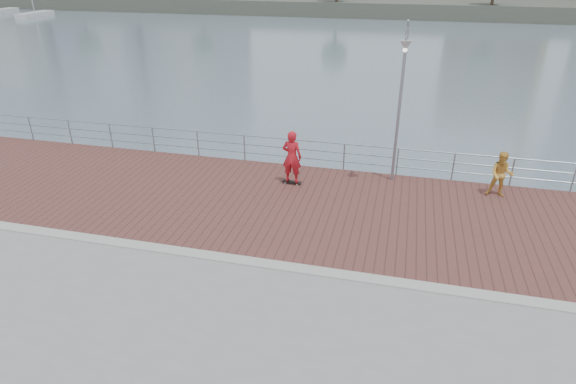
% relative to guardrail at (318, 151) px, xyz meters
% --- Properties ---
extents(water, '(400.00, 400.00, 0.00)m').
position_rel_guardrail_xyz_m(water, '(-0.00, -7.00, -2.69)').
color(water, slate).
rests_on(water, ground).
extents(brick_lane, '(40.00, 6.80, 0.02)m').
position_rel_guardrail_xyz_m(brick_lane, '(-0.00, -3.40, -0.68)').
color(brick_lane, brown).
rests_on(brick_lane, seawall).
extents(curb, '(40.00, 0.40, 0.06)m').
position_rel_guardrail_xyz_m(curb, '(-0.00, -7.00, -0.66)').
color(curb, '#B7B5AD').
rests_on(curb, seawall).
extents(guardrail, '(39.06, 0.06, 1.13)m').
position_rel_guardrail_xyz_m(guardrail, '(0.00, 0.00, 0.00)').
color(guardrail, '#8C9EA8').
rests_on(guardrail, brick_lane).
extents(street_lamp, '(0.40, 1.18, 5.55)m').
position_rel_guardrail_xyz_m(street_lamp, '(2.95, -0.91, 3.25)').
color(street_lamp, gray).
rests_on(street_lamp, brick_lane).
extents(skateboard, '(0.73, 0.23, 0.08)m').
position_rel_guardrail_xyz_m(skateboard, '(-0.66, -1.75, -0.61)').
color(skateboard, black).
rests_on(skateboard, brick_lane).
extents(skateboarder, '(0.75, 0.52, 1.97)m').
position_rel_guardrail_xyz_m(skateboarder, '(-0.66, -1.75, 0.40)').
color(skateboarder, red).
rests_on(skateboarder, skateboard).
extents(bystander, '(0.88, 0.74, 1.63)m').
position_rel_guardrail_xyz_m(bystander, '(6.63, -0.98, 0.15)').
color(bystander, gold).
rests_on(bystander, brick_lane).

